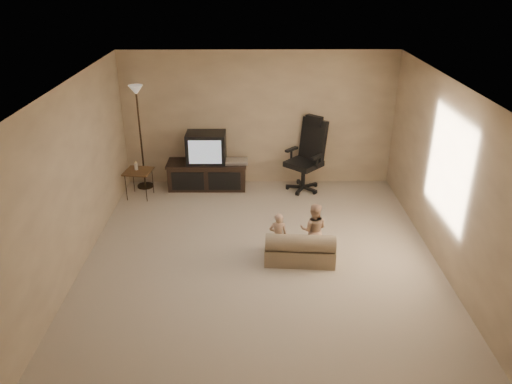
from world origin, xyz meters
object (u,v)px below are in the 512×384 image
toddler_left (278,236)px  toddler_right (314,230)px  tv_stand (207,165)px  child_sofa (300,249)px  side_table (138,171)px  floor_lamp (138,114)px  office_chair (307,164)px

toddler_left → toddler_right: bearing=-165.7°
tv_stand → child_sofa: (1.51, -2.59, -0.25)m
side_table → toddler_left: 3.19m
floor_lamp → toddler_left: floor_lamp is taller
office_chair → toddler_left: (-0.64, -2.43, -0.14)m
tv_stand → floor_lamp: size_ratio=0.78×
floor_lamp → tv_stand: bearing=-1.3°
side_table → toddler_left: size_ratio=0.96×
tv_stand → floor_lamp: floor_lamp is taller
tv_stand → toddler_right: tv_stand is taller
side_table → child_sofa: 3.49m
child_sofa → toddler_left: toddler_left is taller
side_table → child_sofa: size_ratio=0.67×
floor_lamp → toddler_left: (2.40, -2.54, -1.05)m
toddler_left → side_table: bearing=-37.6°
toddler_left → toddler_right: 0.52m
side_table → toddler_left: (2.40, -2.10, -0.13)m
floor_lamp → office_chair: bearing=-2.0°
toddler_right → side_table: bearing=-26.0°
tv_stand → toddler_left: bearing=-64.1°
floor_lamp → toddler_right: (2.90, -2.44, -1.00)m
side_table → office_chair: bearing=6.3°
child_sofa → toddler_right: size_ratio=1.26×
floor_lamp → toddler_left: size_ratio=2.70×
office_chair → floor_lamp: (-3.03, 0.11, 0.92)m
tv_stand → office_chair: bearing=-2.2°
office_chair → toddler_right: office_chair is taller
office_chair → child_sofa: office_chair is taller
toddler_left → toddler_right: toddler_right is taller
tv_stand → child_sofa: tv_stand is taller
office_chair → toddler_right: size_ratio=1.69×
tv_stand → toddler_left: size_ratio=2.09×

